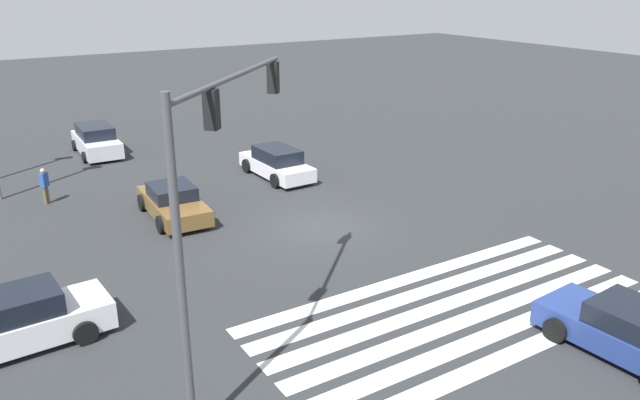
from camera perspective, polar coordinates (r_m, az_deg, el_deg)
The scene contains 9 objects.
ground_plane at distance 24.28m, azimuth 0.00°, elevation -2.46°, with size 123.06×123.06×0.00m, color #2B2D30.
crosswalk_markings at distance 18.90m, azimuth 12.51°, elevation -9.88°, with size 12.34×5.35×0.01m.
traffic_signal_mast at distance 13.46m, azimuth -9.69°, elevation 2.28°, with size 4.84×4.84×7.34m.
car_0 at distance 18.34m, azimuth -26.06°, elevation -9.99°, with size 4.76×2.19×1.55m.
car_1 at distance 36.07m, azimuth -19.77°, elevation 5.14°, with size 2.17×4.55×1.58m.
car_2 at distance 30.09m, azimuth -3.99°, elevation 3.38°, with size 2.07×4.62×1.47m.
car_3 at distance 25.73m, azimuth -13.27°, elevation -0.21°, with size 2.23×4.52×1.33m.
car_5 at distance 18.11m, azimuth 26.40°, elevation -10.68°, with size 2.39×4.46×1.39m.
pedestrian at distance 28.90m, azimuth -23.87°, elevation 1.32°, with size 0.41×0.41×1.57m.
Camera 1 is at (-11.88, -19.03, 9.26)m, focal length 35.00 mm.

